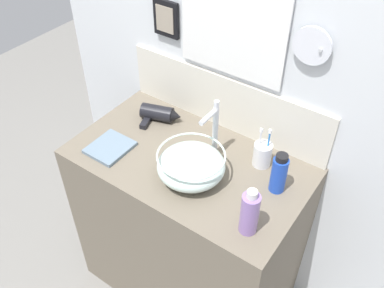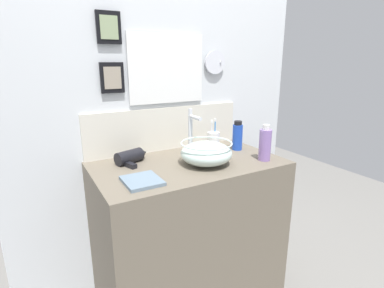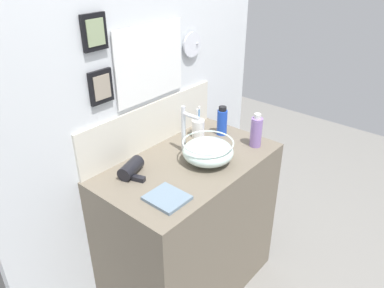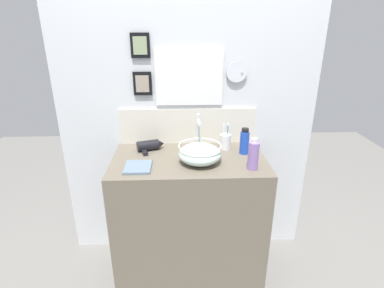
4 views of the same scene
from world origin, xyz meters
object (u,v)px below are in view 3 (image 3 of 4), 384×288
(faucet, at_px, (185,127))
(hand_towel, at_px, (167,198))
(hair_drier, at_px, (133,167))
(glass_bowl_sink, at_px, (208,151))
(soap_dispenser, at_px, (256,131))
(toothbrush_cup, at_px, (198,128))
(lotion_bottle, at_px, (222,121))

(faucet, height_order, hand_towel, faucet)
(faucet, xyz_separation_m, hand_towel, (-0.38, -0.22, -0.15))
(hair_drier, bearing_deg, faucet, -10.13)
(glass_bowl_sink, xyz_separation_m, soap_dispenser, (0.31, -0.10, 0.03))
(faucet, distance_m, soap_dispenser, 0.41)
(toothbrush_cup, distance_m, hand_towel, 0.65)
(hair_drier, distance_m, hand_towel, 0.29)
(glass_bowl_sink, distance_m, lotion_bottle, 0.34)
(faucet, relative_size, soap_dispenser, 1.36)
(soap_dispenser, bearing_deg, lotion_bottle, 91.22)
(faucet, bearing_deg, hair_drier, 169.87)
(hair_drier, height_order, lotion_bottle, lotion_bottle)
(lotion_bottle, bearing_deg, faucet, 175.95)
(toothbrush_cup, xyz_separation_m, lotion_bottle, (0.12, -0.09, 0.03))
(lotion_bottle, bearing_deg, glass_bowl_sink, -156.20)
(glass_bowl_sink, distance_m, hand_towel, 0.39)
(soap_dispenser, bearing_deg, toothbrush_cup, 110.30)
(faucet, bearing_deg, glass_bowl_sink, -90.00)
(glass_bowl_sink, height_order, soap_dispenser, soap_dispenser)
(toothbrush_cup, distance_m, soap_dispenser, 0.35)
(faucet, height_order, soap_dispenser, faucet)
(faucet, distance_m, lotion_bottle, 0.32)
(glass_bowl_sink, xyz_separation_m, hair_drier, (-0.33, 0.22, -0.03))
(toothbrush_cup, xyz_separation_m, hand_towel, (-0.58, -0.29, -0.05))
(hair_drier, relative_size, hand_towel, 1.12)
(faucet, relative_size, hand_towel, 1.52)
(glass_bowl_sink, relative_size, hand_towel, 1.52)
(toothbrush_cup, height_order, hand_towel, toothbrush_cup)
(soap_dispenser, bearing_deg, hand_towel, 177.32)
(faucet, relative_size, lotion_bottle, 1.52)
(faucet, relative_size, toothbrush_cup, 1.46)
(soap_dispenser, xyz_separation_m, hand_towel, (-0.70, 0.03, -0.08))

